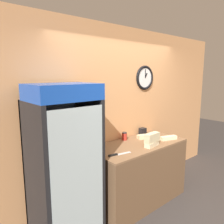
{
  "coord_description": "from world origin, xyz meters",
  "views": [
    {
      "loc": [
        -2.38,
        -1.24,
        1.98
      ],
      "look_at": [
        -0.54,
        0.89,
        1.49
      ],
      "focal_mm": 35.0,
      "sensor_mm": 36.0,
      "label": 1
    }
  ],
  "objects_px": {
    "beverage_cooler": "(62,157)",
    "chefs_knife": "(117,154)",
    "sandwich_stack_middle": "(152,140)",
    "sandwich_stack_top": "(152,135)",
    "napkin_dispenser": "(143,131)",
    "sandwich_stack_bottom": "(152,144)",
    "sandwich_flat_left": "(146,136)",
    "condiment_jar": "(124,136)",
    "sandwich_flat_right": "(169,138)"
  },
  "relations": [
    {
      "from": "sandwich_flat_right",
      "to": "condiment_jar",
      "type": "bearing_deg",
      "value": 140.2
    },
    {
      "from": "sandwich_stack_middle",
      "to": "sandwich_flat_right",
      "type": "relative_size",
      "value": 0.95
    },
    {
      "from": "chefs_knife",
      "to": "condiment_jar",
      "type": "bearing_deg",
      "value": 37.3
    },
    {
      "from": "sandwich_flat_right",
      "to": "condiment_jar",
      "type": "xyz_separation_m",
      "value": [
        -0.54,
        0.45,
        0.03
      ]
    },
    {
      "from": "sandwich_stack_bottom",
      "to": "sandwich_flat_right",
      "type": "bearing_deg",
      "value": 3.99
    },
    {
      "from": "napkin_dispenser",
      "to": "sandwich_flat_left",
      "type": "bearing_deg",
      "value": -124.79
    },
    {
      "from": "beverage_cooler",
      "to": "chefs_knife",
      "type": "xyz_separation_m",
      "value": [
        0.66,
        -0.22,
        -0.07
      ]
    },
    {
      "from": "sandwich_stack_middle",
      "to": "sandwich_flat_right",
      "type": "xyz_separation_m",
      "value": [
        0.46,
        0.03,
        -0.07
      ]
    },
    {
      "from": "chefs_knife",
      "to": "sandwich_flat_left",
      "type": "bearing_deg",
      "value": 15.73
    },
    {
      "from": "chefs_knife",
      "to": "napkin_dispenser",
      "type": "relative_size",
      "value": 2.81
    },
    {
      "from": "chefs_knife",
      "to": "sandwich_stack_bottom",
      "type": "bearing_deg",
      "value": -7.11
    },
    {
      "from": "chefs_knife",
      "to": "napkin_dispenser",
      "type": "height_order",
      "value": "napkin_dispenser"
    },
    {
      "from": "sandwich_stack_bottom",
      "to": "napkin_dispenser",
      "type": "xyz_separation_m",
      "value": [
        0.36,
        0.5,
        0.03
      ]
    },
    {
      "from": "sandwich_stack_bottom",
      "to": "napkin_dispenser",
      "type": "distance_m",
      "value": 0.62
    },
    {
      "from": "beverage_cooler",
      "to": "sandwich_flat_right",
      "type": "distance_m",
      "value": 1.77
    },
    {
      "from": "condiment_jar",
      "to": "sandwich_flat_left",
      "type": "bearing_deg",
      "value": -26.89
    },
    {
      "from": "sandwich_stack_bottom",
      "to": "sandwich_stack_top",
      "type": "bearing_deg",
      "value": 0.0
    },
    {
      "from": "beverage_cooler",
      "to": "condiment_jar",
      "type": "distance_m",
      "value": 1.21
    },
    {
      "from": "sandwich_stack_bottom",
      "to": "sandwich_stack_middle",
      "type": "bearing_deg",
      "value": 0.0
    },
    {
      "from": "sandwich_stack_middle",
      "to": "sandwich_flat_left",
      "type": "distance_m",
      "value": 0.41
    },
    {
      "from": "sandwich_stack_middle",
      "to": "napkin_dispenser",
      "type": "height_order",
      "value": "sandwich_stack_middle"
    },
    {
      "from": "sandwich_flat_left",
      "to": "chefs_knife",
      "type": "bearing_deg",
      "value": -164.27
    },
    {
      "from": "beverage_cooler",
      "to": "sandwich_stack_middle",
      "type": "bearing_deg",
      "value": -13.2
    },
    {
      "from": "sandwich_stack_middle",
      "to": "napkin_dispenser",
      "type": "bearing_deg",
      "value": 53.89
    },
    {
      "from": "sandwich_flat_right",
      "to": "napkin_dispenser",
      "type": "distance_m",
      "value": 0.48
    },
    {
      "from": "sandwich_stack_top",
      "to": "chefs_knife",
      "type": "xyz_separation_m",
      "value": [
        -0.62,
        0.08,
        -0.16
      ]
    },
    {
      "from": "beverage_cooler",
      "to": "condiment_jar",
      "type": "height_order",
      "value": "beverage_cooler"
    },
    {
      "from": "sandwich_stack_bottom",
      "to": "sandwich_flat_left",
      "type": "distance_m",
      "value": 0.4
    },
    {
      "from": "sandwich_stack_middle",
      "to": "condiment_jar",
      "type": "bearing_deg",
      "value": 100.1
    },
    {
      "from": "chefs_knife",
      "to": "napkin_dispenser",
      "type": "distance_m",
      "value": 1.07
    },
    {
      "from": "sandwich_stack_top",
      "to": "sandwich_flat_left",
      "type": "height_order",
      "value": "sandwich_stack_top"
    },
    {
      "from": "beverage_cooler",
      "to": "sandwich_stack_bottom",
      "type": "bearing_deg",
      "value": -13.2
    },
    {
      "from": "sandwich_stack_top",
      "to": "sandwich_flat_left",
      "type": "relative_size",
      "value": 0.9
    },
    {
      "from": "sandwich_stack_bottom",
      "to": "napkin_dispenser",
      "type": "relative_size",
      "value": 2.31
    },
    {
      "from": "sandwich_stack_bottom",
      "to": "sandwich_stack_middle",
      "type": "xyz_separation_m",
      "value": [
        0.0,
        0.0,
        0.07
      ]
    },
    {
      "from": "beverage_cooler",
      "to": "sandwich_stack_middle",
      "type": "xyz_separation_m",
      "value": [
        1.29,
        -0.3,
        0.02
      ]
    },
    {
      "from": "sandwich_stack_bottom",
      "to": "sandwich_flat_left",
      "type": "height_order",
      "value": "sandwich_stack_bottom"
    },
    {
      "from": "sandwich_flat_left",
      "to": "napkin_dispenser",
      "type": "distance_m",
      "value": 0.22
    },
    {
      "from": "beverage_cooler",
      "to": "napkin_dispenser",
      "type": "xyz_separation_m",
      "value": [
        1.65,
        0.2,
        -0.02
      ]
    },
    {
      "from": "sandwich_flat_left",
      "to": "sandwich_stack_top",
      "type": "bearing_deg",
      "value": -126.82
    },
    {
      "from": "sandwich_flat_left",
      "to": "chefs_knife",
      "type": "height_order",
      "value": "sandwich_flat_left"
    },
    {
      "from": "sandwich_stack_bottom",
      "to": "condiment_jar",
      "type": "relative_size",
      "value": 2.21
    },
    {
      "from": "sandwich_stack_top",
      "to": "chefs_knife",
      "type": "relative_size",
      "value": 0.81
    },
    {
      "from": "sandwich_stack_bottom",
      "to": "sandwich_flat_right",
      "type": "height_order",
      "value": "sandwich_stack_bottom"
    },
    {
      "from": "beverage_cooler",
      "to": "sandwich_stack_middle",
      "type": "distance_m",
      "value": 1.32
    },
    {
      "from": "sandwich_stack_top",
      "to": "condiment_jar",
      "type": "xyz_separation_m",
      "value": [
        -0.09,
        0.49,
        -0.1
      ]
    },
    {
      "from": "beverage_cooler",
      "to": "sandwich_stack_bottom",
      "type": "relative_size",
      "value": 6.77
    },
    {
      "from": "sandwich_stack_top",
      "to": "napkin_dispenser",
      "type": "distance_m",
      "value": 0.63
    },
    {
      "from": "sandwich_stack_middle",
      "to": "napkin_dispenser",
      "type": "relative_size",
      "value": 2.28
    },
    {
      "from": "sandwich_flat_right",
      "to": "chefs_knife",
      "type": "height_order",
      "value": "sandwich_flat_right"
    }
  ]
}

